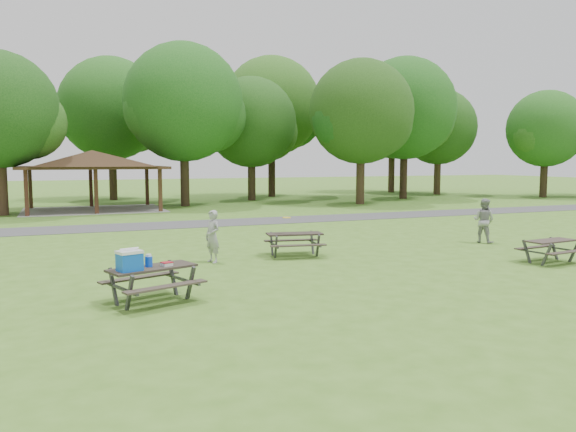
# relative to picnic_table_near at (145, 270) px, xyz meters

# --- Properties ---
(ground) EXTENTS (160.00, 160.00, 0.00)m
(ground) POSITION_rel_picnic_table_near_xyz_m (4.36, 0.78, -0.76)
(ground) COLOR #417020
(ground) RESTS_ON ground
(asphalt_path) EXTENTS (120.00, 3.20, 0.02)m
(asphalt_path) POSITION_rel_picnic_table_near_xyz_m (4.36, 14.78, -0.75)
(asphalt_path) COLOR #414143
(asphalt_path) RESTS_ON ground
(pavilion) EXTENTS (8.60, 7.01, 3.76)m
(pavilion) POSITION_rel_picnic_table_near_xyz_m (0.36, 24.78, 2.30)
(pavilion) COLOR #3D2016
(pavilion) RESTS_ON ground
(tree_row_d) EXTENTS (6.93, 6.60, 9.27)m
(tree_row_d) POSITION_rel_picnic_table_near_xyz_m (-4.56, 23.30, 5.01)
(tree_row_d) COLOR #332116
(tree_row_d) RESTS_ON ground
(tree_row_e) EXTENTS (8.40, 8.00, 11.02)m
(tree_row_e) POSITION_rel_picnic_table_near_xyz_m (6.46, 25.80, 6.02)
(tree_row_e) COLOR black
(tree_row_e) RESTS_ON ground
(tree_row_f) EXTENTS (7.35, 7.00, 9.55)m
(tree_row_f) POSITION_rel_picnic_table_near_xyz_m (12.44, 29.30, 5.08)
(tree_row_f) COLOR black
(tree_row_f) RESTS_ON ground
(tree_row_g) EXTENTS (7.77, 7.40, 10.25)m
(tree_row_g) POSITION_rel_picnic_table_near_xyz_m (18.45, 22.80, 5.57)
(tree_row_g) COLOR #312215
(tree_row_g) RESTS_ON ground
(tree_row_h) EXTENTS (8.61, 8.20, 11.37)m
(tree_row_h) POSITION_rel_picnic_table_near_xyz_m (24.46, 26.30, 6.27)
(tree_row_h) COLOR black
(tree_row_h) RESTS_ON ground
(tree_row_i) EXTENTS (7.14, 6.80, 9.52)m
(tree_row_i) POSITION_rel_picnic_table_near_xyz_m (30.44, 29.80, 5.15)
(tree_row_i) COLOR #322316
(tree_row_i) RESTS_ON ground
(tree_row_j) EXTENTS (6.72, 6.40, 8.96)m
(tree_row_j) POSITION_rel_picnic_table_near_xyz_m (36.44, 23.30, 4.80)
(tree_row_j) COLOR black
(tree_row_j) RESTS_ON ground
(tree_deep_b) EXTENTS (8.40, 8.00, 11.13)m
(tree_deep_b) POSITION_rel_picnic_table_near_xyz_m (2.46, 33.80, 6.13)
(tree_deep_b) COLOR black
(tree_deep_b) RESTS_ON ground
(tree_deep_c) EXTENTS (8.82, 8.40, 11.90)m
(tree_deep_c) POSITION_rel_picnic_table_near_xyz_m (15.46, 32.80, 6.68)
(tree_deep_c) COLOR black
(tree_deep_c) RESTS_ON ground
(tree_deep_d) EXTENTS (8.40, 8.00, 11.27)m
(tree_deep_d) POSITION_rel_picnic_table_near_xyz_m (28.46, 34.30, 6.27)
(tree_deep_d) COLOR #2F1F15
(tree_deep_d) RESTS_ON ground
(picnic_table_near) EXTENTS (2.30, 2.06, 1.33)m
(picnic_table_near) POSITION_rel_picnic_table_near_xyz_m (0.00, 0.00, 0.00)
(picnic_table_near) COLOR black
(picnic_table_near) RESTS_ON ground
(picnic_table_middle) EXTENTS (2.05, 1.76, 0.79)m
(picnic_table_middle) POSITION_rel_picnic_table_near_xyz_m (5.45, 4.45, -0.18)
(picnic_table_middle) COLOR black
(picnic_table_middle) RESTS_ON ground
(picnic_table_far) EXTENTS (1.81, 1.52, 0.73)m
(picnic_table_far) POSITION_rel_picnic_table_near_xyz_m (12.30, 0.34, -0.22)
(picnic_table_far) COLOR #302723
(picnic_table_far) RESTS_ON ground
(frisbee_in_flight) EXTENTS (0.37, 0.37, 0.02)m
(frisbee_in_flight) POSITION_rel_picnic_table_near_xyz_m (5.13, 4.34, 0.54)
(frisbee_in_flight) COLOR yellow
(frisbee_in_flight) RESTS_ON ground
(frisbee_thrower) EXTENTS (0.58, 0.69, 1.63)m
(frisbee_thrower) POSITION_rel_picnic_table_near_xyz_m (2.65, 4.31, 0.05)
(frisbee_thrower) COLOR #98989A
(frisbee_thrower) RESTS_ON ground
(frisbee_catcher) EXTENTS (0.92, 1.02, 1.70)m
(frisbee_catcher) POSITION_rel_picnic_table_near_xyz_m (13.31, 4.43, 0.09)
(frisbee_catcher) COLOR gray
(frisbee_catcher) RESTS_ON ground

